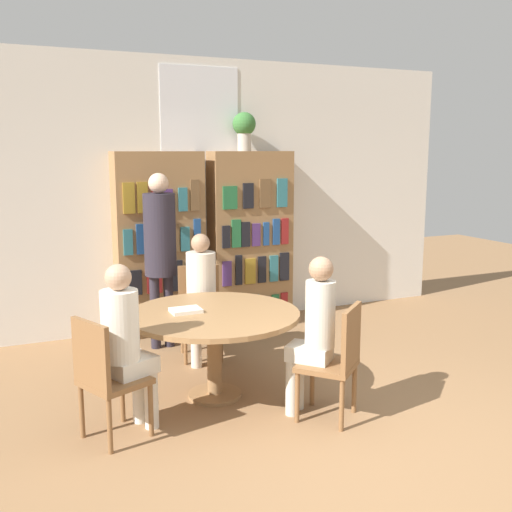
% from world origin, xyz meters
% --- Properties ---
extents(ground_plane, '(16.00, 16.00, 0.00)m').
position_xyz_m(ground_plane, '(0.00, 0.00, 0.00)').
color(ground_plane, olive).
extents(wall_back, '(6.40, 0.07, 3.00)m').
position_xyz_m(wall_back, '(0.00, 3.52, 1.51)').
color(wall_back, silver).
rests_on(wall_back, ground_plane).
extents(bookshelf_left, '(0.96, 0.34, 1.98)m').
position_xyz_m(bookshelf_left, '(-0.54, 3.33, 0.99)').
color(bookshelf_left, olive).
rests_on(bookshelf_left, ground_plane).
extents(bookshelf_right, '(0.96, 0.34, 1.98)m').
position_xyz_m(bookshelf_right, '(0.54, 3.33, 0.99)').
color(bookshelf_right, olive).
rests_on(bookshelf_right, ground_plane).
extents(flower_vase, '(0.26, 0.26, 0.43)m').
position_xyz_m(flower_vase, '(0.46, 3.33, 2.24)').
color(flower_vase, '#B7AD9E').
rests_on(flower_vase, bookshelf_right).
extents(reading_table, '(1.39, 1.39, 0.71)m').
position_xyz_m(reading_table, '(-0.61, 1.43, 0.62)').
color(reading_table, olive).
rests_on(reading_table, ground_plane).
extents(chair_near_camera, '(0.53, 0.53, 0.88)m').
position_xyz_m(chair_near_camera, '(-1.56, 1.02, 0.49)').
color(chair_near_camera, brown).
rests_on(chair_near_camera, ground_plane).
extents(chair_left_side, '(0.48, 0.48, 0.88)m').
position_xyz_m(chair_left_side, '(-0.39, 2.44, 0.49)').
color(chair_left_side, brown).
rests_on(chair_left_side, ground_plane).
extents(chair_far_side, '(0.56, 0.56, 0.88)m').
position_xyz_m(chair_far_side, '(0.07, 0.66, 0.49)').
color(chair_far_side, brown).
rests_on(chair_far_side, ground_plane).
extents(seated_reader_left, '(0.34, 0.40, 1.23)m').
position_xyz_m(seated_reader_left, '(-0.43, 2.27, 0.70)').
color(seated_reader_left, beige).
rests_on(seated_reader_left, ground_plane).
extents(seated_reader_right, '(0.38, 0.39, 1.23)m').
position_xyz_m(seated_reader_right, '(-0.05, 0.80, 0.68)').
color(seated_reader_right, beige).
rests_on(seated_reader_right, ground_plane).
extents(seated_reader_back, '(0.40, 0.37, 1.23)m').
position_xyz_m(seated_reader_back, '(-1.39, 1.09, 0.70)').
color(seated_reader_back, silver).
rests_on(seated_reader_back, ground_plane).
extents(librarian_standing, '(0.32, 0.59, 1.78)m').
position_xyz_m(librarian_standing, '(-0.67, 2.83, 1.10)').
color(librarian_standing, '#28232D').
rests_on(librarian_standing, ground_plane).
extents(open_book_on_table, '(0.24, 0.18, 0.03)m').
position_xyz_m(open_book_on_table, '(-0.82, 1.52, 0.73)').
color(open_book_on_table, silver).
rests_on(open_book_on_table, reading_table).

